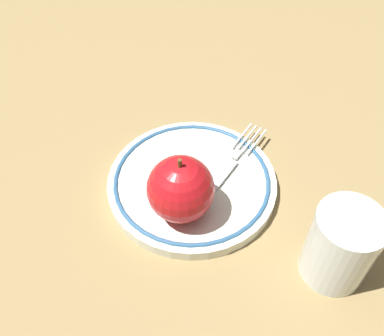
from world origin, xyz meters
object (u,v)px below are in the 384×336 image
fork (229,164)px  drinking_glass (341,246)px  plate (192,182)px  apple_red_whole (182,189)px

fork → drinking_glass: size_ratio=1.53×
plate → apple_red_whole: size_ratio=2.47×
fork → drinking_glass: drinking_glass is taller
fork → drinking_glass: 0.19m
apple_red_whole → fork: 0.10m
fork → drinking_glass: (0.11, -0.14, 0.03)m
fork → plate: bearing=147.5°
plate → drinking_glass: bearing=-35.7°
plate → apple_red_whole: bearing=-101.7°
fork → drinking_glass: bearing=-109.7°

